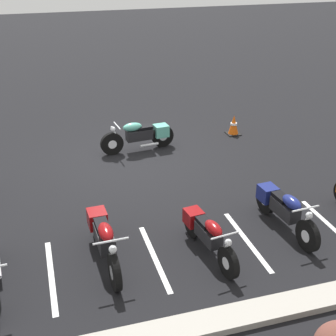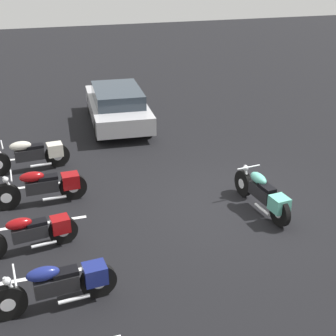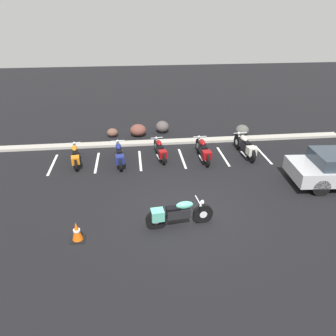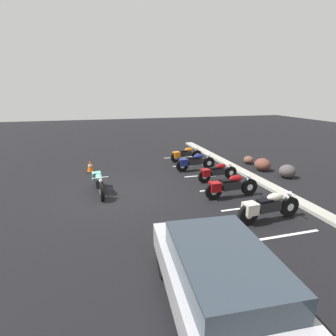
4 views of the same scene
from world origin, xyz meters
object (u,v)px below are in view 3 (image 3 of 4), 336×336
(traffic_cone, at_px, (77,232))
(landscape_rock_3, at_px, (138,130))
(parked_bike_4, at_px, (245,146))
(motorcycle_teal_featured, at_px, (176,214))
(landscape_rock_1, at_px, (112,133))
(parked_bike_0, at_px, (75,156))
(parked_bike_3, at_px, (203,150))
(parked_bike_1, at_px, (119,155))
(landscape_rock_0, at_px, (242,130))
(parked_bike_2, at_px, (160,150))
(landscape_rock_2, at_px, (162,127))

(traffic_cone, bearing_deg, landscape_rock_3, 76.27)
(parked_bike_4, bearing_deg, motorcycle_teal_featured, 137.01)
(motorcycle_teal_featured, relative_size, landscape_rock_1, 3.75)
(parked_bike_0, height_order, parked_bike_3, parked_bike_3)
(parked_bike_1, height_order, traffic_cone, parked_bike_1)
(parked_bike_3, height_order, landscape_rock_0, parked_bike_3)
(motorcycle_teal_featured, xyz_separation_m, landscape_rock_1, (-2.25, 8.05, -0.23))
(parked_bike_2, relative_size, landscape_rock_3, 2.36)
(landscape_rock_0, distance_m, landscape_rock_2, 4.23)
(landscape_rock_0, bearing_deg, parked_bike_4, -105.29)
(parked_bike_0, xyz_separation_m, landscape_rock_3, (2.77, 3.16, -0.10))
(parked_bike_0, height_order, parked_bike_4, parked_bike_4)
(parked_bike_0, relative_size, traffic_cone, 3.20)
(landscape_rock_1, bearing_deg, landscape_rock_3, -2.36)
(motorcycle_teal_featured, bearing_deg, parked_bike_4, 46.13)
(parked_bike_2, bearing_deg, parked_bike_1, 93.98)
(landscape_rock_3, xyz_separation_m, traffic_cone, (-2.04, -8.35, -0.03))
(parked_bike_0, xyz_separation_m, landscape_rock_2, (4.09, 3.57, -0.10))
(parked_bike_0, height_order, landscape_rock_2, parked_bike_0)
(motorcycle_teal_featured, xyz_separation_m, landscape_rock_2, (0.40, 8.41, -0.14))
(parked_bike_1, distance_m, landscape_rock_0, 6.93)
(landscape_rock_1, distance_m, landscape_rock_3, 1.34)
(parked_bike_0, relative_size, parked_bike_1, 0.92)
(parked_bike_4, relative_size, landscape_rock_0, 2.99)
(parked_bike_4, xyz_separation_m, landscape_rock_1, (-6.07, 3.17, -0.25))
(landscape_rock_2, bearing_deg, landscape_rock_3, -162.63)
(parked_bike_1, relative_size, landscape_rock_1, 3.72)
(motorcycle_teal_featured, xyz_separation_m, parked_bike_2, (-0.04, 5.03, -0.03))
(parked_bike_1, xyz_separation_m, parked_bike_3, (3.66, 0.01, 0.01))
(parked_bike_4, xyz_separation_m, landscape_rock_0, (0.70, 2.58, -0.18))
(parked_bike_0, height_order, landscape_rock_0, parked_bike_0)
(traffic_cone, bearing_deg, parked_bike_3, 46.43)
(parked_bike_3, relative_size, parked_bike_4, 0.98)
(landscape_rock_1, xyz_separation_m, landscape_rock_3, (1.34, -0.06, 0.10))
(parked_bike_1, relative_size, parked_bike_4, 0.95)
(parked_bike_0, relative_size, parked_bike_2, 0.99)
(landscape_rock_0, xyz_separation_m, landscape_rock_2, (-4.12, 0.95, 0.03))
(motorcycle_teal_featured, distance_m, traffic_cone, 2.98)
(motorcycle_teal_featured, bearing_deg, parked_bike_1, 105.50)
(motorcycle_teal_featured, bearing_deg, parked_bike_3, 62.75)
(landscape_rock_1, bearing_deg, motorcycle_teal_featured, -74.39)
(parked_bike_2, xyz_separation_m, landscape_rock_3, (-0.87, 2.97, -0.10))
(parked_bike_0, height_order, landscape_rock_3, parked_bike_0)
(parked_bike_4, distance_m, landscape_rock_0, 2.68)
(landscape_rock_1, height_order, traffic_cone, traffic_cone)
(parked_bike_3, height_order, landscape_rock_2, parked_bike_3)
(motorcycle_teal_featured, xyz_separation_m, parked_bike_0, (-3.68, 4.83, -0.04))
(landscape_rock_1, bearing_deg, landscape_rock_0, -5.05)
(parked_bike_1, distance_m, parked_bike_2, 1.82)
(landscape_rock_1, distance_m, landscape_rock_2, 2.68)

